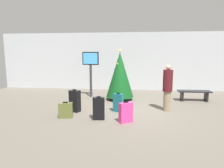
{
  "coord_description": "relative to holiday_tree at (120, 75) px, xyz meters",
  "views": [
    {
      "loc": [
        0.04,
        -7.21,
        2.08
      ],
      "look_at": [
        -0.78,
        0.55,
        0.9
      ],
      "focal_mm": 30.94,
      "sensor_mm": 36.0,
      "label": 1
    }
  ],
  "objects": [
    {
      "name": "back_wall",
      "position": [
        0.52,
        2.81,
        0.51
      ],
      "size": [
        16.0,
        0.2,
        3.38
      ],
      "primitive_type": "cube",
      "color": "#B7BCC1",
      "rests_on": "ground_plane"
    },
    {
      "name": "traveller_0",
      "position": [
        1.87,
        -1.61,
        -0.27
      ],
      "size": [
        0.46,
        0.46,
        1.73
      ],
      "color": "gray",
      "rests_on": "ground_plane"
    },
    {
      "name": "suitcase_3",
      "position": [
        0.07,
        -1.92,
        -0.84
      ],
      "size": [
        0.39,
        0.29,
        0.71
      ],
      "color": "#19606B",
      "rests_on": "ground_plane"
    },
    {
      "name": "suitcase_1",
      "position": [
        -1.62,
        -2.8,
        -0.93
      ],
      "size": [
        0.5,
        0.32,
        0.55
      ],
      "color": "#59602D",
      "rests_on": "ground_plane"
    },
    {
      "name": "waiting_bench",
      "position": [
        3.37,
        0.1,
        -0.82
      ],
      "size": [
        1.43,
        0.44,
        0.48
      ],
      "color": "black",
      "rests_on": "ground_plane"
    },
    {
      "name": "ground_plane",
      "position": [
        0.52,
        -1.61,
        -1.18
      ],
      "size": [
        16.0,
        16.0,
        0.0
      ],
      "primitive_type": "plane",
      "color": "#665E54"
    },
    {
      "name": "holiday_tree",
      "position": [
        0.0,
        0.0,
        0.0
      ],
      "size": [
        1.26,
        1.26,
        2.33
      ],
      "color": "#4C3319",
      "rests_on": "ground_plane"
    },
    {
      "name": "suitcase_0",
      "position": [
        0.39,
        -3.05,
        -0.87
      ],
      "size": [
        0.45,
        0.38,
        0.66
      ],
      "color": "#E5388C",
      "rests_on": "ground_plane"
    },
    {
      "name": "suitcase_2",
      "position": [
        -0.49,
        -2.87,
        -0.81
      ],
      "size": [
        0.4,
        0.23,
        0.77
      ],
      "color": "black",
      "rests_on": "ground_plane"
    },
    {
      "name": "suitcase_4",
      "position": [
        -1.52,
        -2.08,
        -0.78
      ],
      "size": [
        0.44,
        0.37,
        0.84
      ],
      "color": "black",
      "rests_on": "ground_plane"
    },
    {
      "name": "flight_info_kiosk",
      "position": [
        -1.47,
        0.5,
        0.36
      ],
      "size": [
        0.83,
        0.23,
        2.22
      ],
      "color": "#333338",
      "rests_on": "ground_plane"
    }
  ]
}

